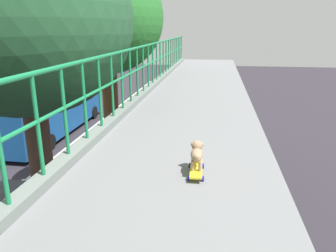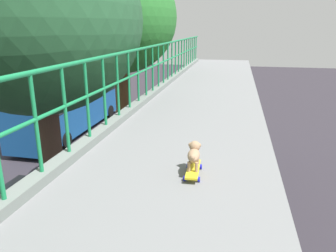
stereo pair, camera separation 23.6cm
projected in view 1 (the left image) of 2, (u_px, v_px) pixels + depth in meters
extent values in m
cube|color=black|center=(163.00, 186.00, 3.45)|extent=(2.59, 0.06, 0.00)
cylinder|color=#19834B|center=(0.00, 148.00, 2.71)|extent=(0.04, 0.04, 1.08)
cylinder|color=#19834B|center=(38.00, 127.00, 3.29)|extent=(0.04, 0.04, 1.08)
cylinder|color=#19834B|center=(65.00, 112.00, 3.86)|extent=(0.04, 0.04, 1.08)
cylinder|color=#19834B|center=(84.00, 101.00, 4.43)|extent=(0.04, 0.04, 1.08)
cylinder|color=#19834B|center=(100.00, 93.00, 5.00)|extent=(0.04, 0.04, 1.08)
cylinder|color=#19834B|center=(112.00, 86.00, 5.57)|extent=(0.04, 0.04, 1.08)
cylinder|color=#19834B|center=(122.00, 81.00, 6.14)|extent=(0.04, 0.04, 1.08)
cylinder|color=#19834B|center=(130.00, 76.00, 6.71)|extent=(0.04, 0.04, 1.08)
cylinder|color=#19834B|center=(137.00, 72.00, 7.28)|extent=(0.04, 0.04, 1.08)
cylinder|color=#19834B|center=(143.00, 69.00, 7.85)|extent=(0.04, 0.04, 1.08)
cylinder|color=#19834B|center=(148.00, 66.00, 8.42)|extent=(0.04, 0.04, 1.08)
cylinder|color=#19834B|center=(153.00, 64.00, 8.99)|extent=(0.04, 0.04, 1.08)
cylinder|color=#19834B|center=(157.00, 61.00, 9.56)|extent=(0.04, 0.04, 1.08)
cylinder|color=#19834B|center=(160.00, 60.00, 10.14)|extent=(0.04, 0.04, 1.08)
cylinder|color=#19834B|center=(163.00, 58.00, 10.71)|extent=(0.04, 0.04, 1.08)
cylinder|color=#19834B|center=(166.00, 56.00, 11.28)|extent=(0.04, 0.04, 1.08)
cylinder|color=#19834B|center=(169.00, 55.00, 11.85)|extent=(0.04, 0.04, 1.08)
cylinder|color=#19834B|center=(171.00, 54.00, 12.42)|extent=(0.04, 0.04, 1.08)
cylinder|color=#19834B|center=(173.00, 52.00, 12.99)|extent=(0.04, 0.04, 1.08)
cylinder|color=#19834B|center=(175.00, 51.00, 13.56)|extent=(0.04, 0.04, 1.08)
cylinder|color=#19834B|center=(177.00, 50.00, 14.13)|extent=(0.04, 0.04, 1.08)
cylinder|color=#19834B|center=(178.00, 50.00, 14.70)|extent=(0.04, 0.04, 1.08)
cylinder|color=#19834B|center=(180.00, 49.00, 15.27)|extent=(0.04, 0.04, 1.08)
cylinder|color=#19834B|center=(181.00, 48.00, 15.84)|extent=(0.04, 0.04, 1.08)
cube|color=#B8B6B4|center=(12.00, 217.00, 11.39)|extent=(1.88, 4.55, 0.59)
cube|color=#1E232B|center=(5.00, 205.00, 11.01)|extent=(1.71, 2.44, 0.63)
cylinder|color=black|center=(55.00, 202.00, 12.68)|extent=(0.23, 0.61, 0.61)
cylinder|color=black|center=(14.00, 199.00, 12.93)|extent=(0.23, 0.61, 0.61)
cylinder|color=black|center=(11.00, 250.00, 9.95)|extent=(0.23, 0.61, 0.61)
cube|color=navy|center=(54.00, 106.00, 21.47)|extent=(2.46, 11.18, 3.24)
cube|color=black|center=(53.00, 97.00, 21.30)|extent=(2.48, 10.28, 0.70)
cylinder|color=black|center=(94.00, 112.00, 25.41)|extent=(0.28, 0.96, 0.96)
cylinder|color=black|center=(66.00, 111.00, 25.75)|extent=(0.28, 0.96, 0.96)
cylinder|color=black|center=(50.00, 142.00, 18.81)|extent=(0.28, 0.96, 0.96)
cylinder|color=black|center=(13.00, 140.00, 19.15)|extent=(0.28, 0.96, 0.96)
cylinder|color=#473429|center=(46.00, 196.00, 7.99)|extent=(0.55, 0.55, 5.80)
ellipsoid|color=#265432|center=(23.00, 20.00, 6.76)|extent=(4.64, 4.64, 4.11)
cylinder|color=brown|center=(112.00, 131.00, 12.49)|extent=(0.58, 0.58, 6.15)
ellipsoid|color=#29702C|center=(106.00, 17.00, 11.26)|extent=(4.04, 4.04, 3.93)
cube|color=gold|center=(196.00, 168.00, 3.71)|extent=(0.16, 0.53, 0.02)
cylinder|color=#1719BB|center=(203.00, 166.00, 3.87)|extent=(0.03, 0.06, 0.06)
cylinder|color=#1719BB|center=(190.00, 165.00, 3.89)|extent=(0.03, 0.06, 0.06)
cylinder|color=#1719BB|center=(203.00, 178.00, 3.55)|extent=(0.03, 0.06, 0.06)
cylinder|color=#1719BB|center=(189.00, 178.00, 3.57)|extent=(0.03, 0.06, 0.06)
cylinder|color=#A47F5F|center=(200.00, 159.00, 3.80)|extent=(0.04, 0.04, 0.12)
cylinder|color=#A47F5F|center=(193.00, 158.00, 3.81)|extent=(0.04, 0.04, 0.12)
cylinder|color=#A47F5F|center=(200.00, 166.00, 3.59)|extent=(0.04, 0.04, 0.12)
cylinder|color=#A47F5F|center=(193.00, 166.00, 3.60)|extent=(0.04, 0.04, 0.12)
ellipsoid|color=#A47F5F|center=(197.00, 155.00, 3.67)|extent=(0.15, 0.30, 0.12)
sphere|color=#A47F5F|center=(197.00, 146.00, 3.78)|extent=(0.13, 0.13, 0.13)
ellipsoid|color=#A18158|center=(197.00, 145.00, 3.83)|extent=(0.05, 0.06, 0.04)
sphere|color=#A47F5F|center=(201.00, 145.00, 3.77)|extent=(0.05, 0.05, 0.05)
sphere|color=#A47F5F|center=(193.00, 144.00, 3.78)|extent=(0.05, 0.05, 0.05)
sphere|color=#A47F5F|center=(196.00, 157.00, 3.51)|extent=(0.06, 0.06, 0.06)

